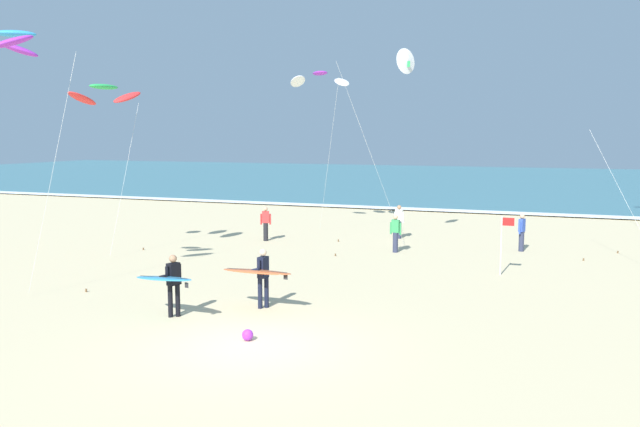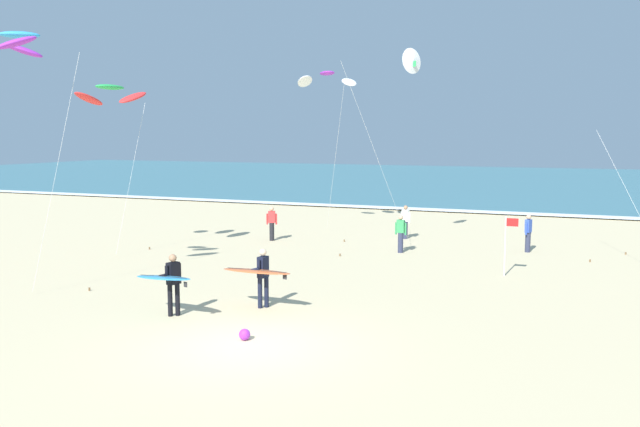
% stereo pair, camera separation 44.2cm
% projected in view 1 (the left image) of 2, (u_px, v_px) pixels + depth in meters
% --- Properties ---
extents(ground_plane, '(160.00, 160.00, 0.00)m').
position_uv_depth(ground_plane, '(252.00, 346.00, 15.63)').
color(ground_plane, beige).
extents(ocean_water, '(160.00, 60.00, 0.08)m').
position_uv_depth(ocean_water, '(507.00, 181.00, 70.12)').
color(ocean_water, teal).
rests_on(ocean_water, ground).
extents(shoreline_foam, '(160.00, 1.52, 0.01)m').
position_uv_depth(shoreline_foam, '(460.00, 211.00, 42.60)').
color(shoreline_foam, white).
rests_on(shoreline_foam, ocean_water).
extents(surfer_lead, '(2.11, 1.10, 1.71)m').
position_uv_depth(surfer_lead, '(169.00, 280.00, 17.93)').
color(surfer_lead, black).
rests_on(surfer_lead, ground).
extents(surfer_trailing, '(2.21, 0.96, 1.71)m').
position_uv_depth(surfer_trailing, '(260.00, 273.00, 18.83)').
color(surfer_trailing, black).
rests_on(surfer_trailing, ground).
extents(kite_arc_violet_near, '(3.77, 4.57, 8.06)m').
position_uv_depth(kite_arc_violet_near, '(320.00, 79.00, 33.62)').
color(kite_arc_violet_near, white).
rests_on(kite_arc_violet_near, ground).
extents(kite_delta_ivory_mid, '(2.40, 4.00, 8.60)m').
position_uv_depth(kite_delta_ivory_mid, '(406.00, 62.00, 28.74)').
color(kite_delta_ivory_mid, white).
rests_on(kite_delta_ivory_mid, ground).
extents(kite_arc_emerald_far, '(3.01, 2.84, 6.85)m').
position_uv_depth(kite_arc_emerald_far, '(104.00, 94.00, 26.06)').
color(kite_arc_emerald_far, red).
rests_on(kite_arc_emerald_far, ground).
extents(kite_arc_cobalt_distant, '(2.48, 2.51, 7.93)m').
position_uv_depth(kite_arc_cobalt_distant, '(16.00, 42.00, 19.59)').
color(kite_arc_cobalt_distant, purple).
rests_on(kite_arc_cobalt_distant, ground).
extents(bystander_white_top, '(0.49, 0.24, 1.59)m').
position_uv_depth(bystander_white_top, '(399.00, 221.00, 31.73)').
color(bystander_white_top, '#2D334C').
rests_on(bystander_white_top, ground).
extents(bystander_red_top, '(0.47, 0.29, 1.59)m').
position_uv_depth(bystander_red_top, '(266.00, 223.00, 31.04)').
color(bystander_red_top, black).
rests_on(bystander_red_top, ground).
extents(bystander_green_top, '(0.50, 0.22, 1.59)m').
position_uv_depth(bystander_green_top, '(396.00, 233.00, 27.99)').
color(bystander_green_top, '#2D334C').
rests_on(bystander_green_top, ground).
extents(bystander_blue_top, '(0.27, 0.48, 1.59)m').
position_uv_depth(bystander_blue_top, '(522.00, 232.00, 28.24)').
color(bystander_blue_top, '#2D334C').
rests_on(bystander_blue_top, ground).
extents(lifeguard_flag, '(0.45, 0.05, 2.10)m').
position_uv_depth(lifeguard_flag, '(503.00, 240.00, 23.39)').
color(lifeguard_flag, silver).
rests_on(lifeguard_flag, ground).
extents(beach_ball, '(0.28, 0.28, 0.28)m').
position_uv_depth(beach_ball, '(248.00, 335.00, 16.05)').
color(beach_ball, purple).
rests_on(beach_ball, ground).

